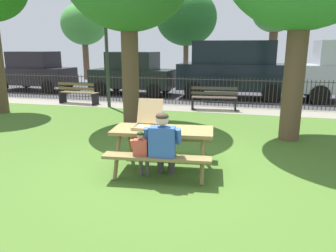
% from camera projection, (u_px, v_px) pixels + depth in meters
% --- Properties ---
extents(ground, '(28.00, 10.69, 0.02)m').
position_uv_depth(ground, '(182.00, 147.00, 7.25)').
color(ground, '#466B27').
extents(cobblestone_walkway, '(28.00, 1.40, 0.01)m').
position_uv_depth(cobblestone_walkway, '(207.00, 109.00, 11.63)').
color(cobblestone_walkway, gray).
extents(street_asphalt, '(28.00, 6.36, 0.01)m').
position_uv_depth(street_asphalt, '(217.00, 94.00, 15.28)').
color(street_asphalt, '#38383D').
extents(picnic_table_foreground, '(1.94, 1.66, 0.79)m').
position_uv_depth(picnic_table_foreground, '(163.00, 138.00, 5.75)').
color(picnic_table_foreground, olive).
rests_on(picnic_table_foreground, ground).
extents(pizza_box_open, '(0.50, 0.60, 0.49)m').
position_uv_depth(pizza_box_open, '(148.00, 122.00, 5.81)').
color(pizza_box_open, tan).
rests_on(pizza_box_open, picnic_table_foreground).
extents(pizza_slice_on_table, '(0.17, 0.26, 0.02)m').
position_uv_depth(pizza_slice_on_table, '(168.00, 129.00, 5.70)').
color(pizza_slice_on_table, '#E6BC51').
rests_on(pizza_slice_on_table, picnic_table_foreground).
extents(adult_at_table, '(0.63, 0.62, 1.19)m').
position_uv_depth(adult_at_table, '(163.00, 143.00, 5.24)').
color(adult_at_table, '#404040').
rests_on(adult_at_table, ground).
extents(child_at_table, '(0.35, 0.35, 0.86)m').
position_uv_depth(child_at_table, '(142.00, 151.00, 5.30)').
color(child_at_table, '#4A4A4A').
rests_on(child_at_table, ground).
extents(iron_fence_streetside, '(20.47, 0.03, 1.08)m').
position_uv_depth(iron_fence_streetside, '(210.00, 91.00, 12.15)').
color(iron_fence_streetside, '#2D2823').
rests_on(iron_fence_streetside, ground).
extents(park_bench_left, '(1.63, 0.60, 0.85)m').
position_uv_depth(park_bench_left, '(78.00, 93.00, 12.59)').
color(park_bench_left, brown).
rests_on(park_bench_left, ground).
extents(park_bench_center, '(1.63, 0.58, 0.85)m').
position_uv_depth(park_bench_center, '(214.00, 98.00, 11.34)').
color(park_bench_center, '#51403B').
rests_on(park_bench_center, ground).
extents(lamp_post_walkway, '(0.28, 0.28, 4.48)m').
position_uv_depth(lamp_post_walkway, '(106.00, 33.00, 11.36)').
color(lamp_post_walkway, '#2D382D').
rests_on(lamp_post_walkway, ground).
extents(parked_car_far_left, '(3.96, 1.94, 1.98)m').
position_uv_depth(parked_car_far_left, '(35.00, 71.00, 16.27)').
color(parked_car_far_left, black).
rests_on(parked_car_far_left, ground).
extents(parked_car_left, '(3.99, 2.01, 1.98)m').
position_uv_depth(parked_car_left, '(133.00, 73.00, 15.02)').
color(parked_car_left, black).
rests_on(parked_car_left, ground).
extents(parked_car_center, '(4.74, 2.15, 2.46)m').
position_uv_depth(parked_car_center, '(233.00, 68.00, 13.87)').
color(parked_car_center, black).
rests_on(parked_car_center, ground).
extents(far_tree_left, '(3.03, 3.03, 5.05)m').
position_uv_depth(far_tree_left, '(84.00, 25.00, 21.31)').
color(far_tree_left, brown).
rests_on(far_tree_left, ground).
extents(far_tree_midleft, '(3.75, 3.75, 5.64)m').
position_uv_depth(far_tree_midleft, '(186.00, 18.00, 19.61)').
color(far_tree_midleft, brown).
rests_on(far_tree_midleft, ground).
extents(far_tree_center, '(2.63, 2.63, 5.38)m').
position_uv_depth(far_tree_center, '(275.00, 13.00, 18.35)').
color(far_tree_center, brown).
rests_on(far_tree_center, ground).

